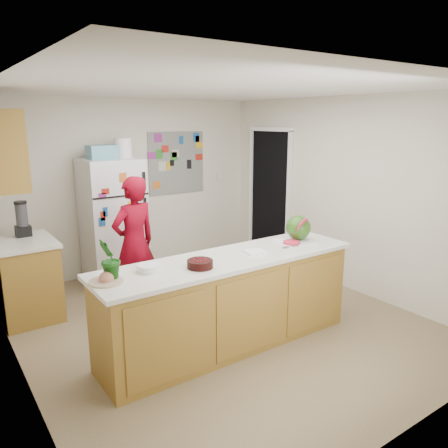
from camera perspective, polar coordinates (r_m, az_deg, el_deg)
floor at (r=5.02m, az=-0.83°, el=-12.67°), size 4.00×4.50×0.02m
wall_back at (r=6.57m, az=-12.00°, el=4.86°), size 4.00×0.02×2.50m
wall_left at (r=3.89m, az=-26.27°, el=-2.10°), size 0.02×4.50×2.50m
wall_right at (r=5.95m, az=15.44°, el=3.78°), size 0.02×4.50×2.50m
ceiling at (r=4.52m, az=-0.95°, el=17.39°), size 4.00×4.50×0.02m
doorway at (r=6.97m, az=6.03°, el=3.63°), size 0.03×0.85×2.04m
peninsula_base at (r=4.35m, az=0.67°, el=-10.39°), size 2.60×0.62×0.88m
peninsula_top at (r=4.19m, az=0.69°, el=-4.63°), size 2.68×0.70×0.04m
side_counter_base at (r=5.45m, az=-24.32°, el=-6.74°), size 0.60×0.80×0.86m
side_counter_top at (r=5.32m, az=-24.78°, el=-2.17°), size 0.64×0.84×0.04m
upper_cabinets at (r=5.10m, az=-27.26°, el=8.61°), size 0.35×1.00×0.80m
refrigerator at (r=6.14m, az=-14.28°, el=0.33°), size 0.75×0.70×1.70m
fridge_top_bin at (r=5.97m, az=-15.71°, el=9.02°), size 0.35×0.28×0.18m
photo_collage at (r=6.84m, az=-6.21°, el=7.93°), size 0.95×0.01×0.95m
person at (r=5.21m, az=-11.62°, el=-2.51°), size 0.64×0.49×1.58m
blender_appliance at (r=5.48m, az=-24.87°, el=0.50°), size 0.13×0.13×0.38m
cutting_board at (r=4.76m, az=9.28°, el=-2.24°), size 0.48×0.41×0.01m
watermelon at (r=4.78m, az=9.69°, el=-0.47°), size 0.27×0.27×0.27m
watermelon_slice at (r=4.65m, az=8.81°, el=-2.38°), size 0.17×0.17×0.02m
cherry_bowl at (r=3.89m, az=-3.15°, el=-5.22°), size 0.28×0.28×0.07m
white_bowl at (r=3.86m, az=-9.84°, el=-5.67°), size 0.20×0.20×0.06m
cobalt_bowl at (r=3.94m, az=-2.70°, el=-5.13°), size 0.16×0.16×0.05m
plate at (r=3.68m, az=-15.11°, el=-7.25°), size 0.36×0.36×0.02m
paper_towel at (r=4.33m, az=4.04°, el=-3.65°), size 0.22×0.20×0.02m
keys at (r=4.52m, az=8.07°, el=-3.05°), size 0.08×0.05×0.01m
potted_plant at (r=3.66m, az=-14.67°, el=-4.49°), size 0.24×0.25×0.36m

